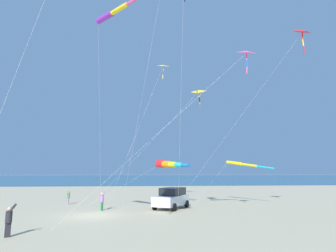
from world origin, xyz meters
TOP-DOWN VIEW (x-y plane):
  - ground_plane at (0.00, 0.00)m, footprint 600.00×600.00m
  - ocean_water_strip at (165.00, 0.00)m, footprint 240.00×600.00m
  - parked_car at (3.53, -6.42)m, footprint 4.65×3.75m
  - cooler_box at (6.05, -5.97)m, footprint 0.62×0.42m
  - person_adult_flyer at (2.70, -0.29)m, footprint 0.59×0.53m
  - person_child_green_jacket at (7.95, 3.80)m, footprint 0.40×0.32m
  - person_child_grey_jacket at (-7.11, 3.08)m, footprint 0.52×0.59m
  - kite_delta_striped_overhead at (0.00, -8.28)m, footprint 7.99×10.28m
  - kite_delta_purple_drifting at (6.70, -5.82)m, footprint 4.31×5.75m
  - kite_windsock_green_low_center at (8.20, -6.54)m, footprint 3.60×10.14m
  - kite_delta_rainbow_low_near at (-4.86, -10.73)m, footprint 1.05×12.76m
  - kite_windsock_long_streamer_right at (-3.41, -1.38)m, footprint 9.68×3.69m
  - kite_windsock_blue_topmost at (7.96, -14.68)m, footprint 5.31×8.21m
  - kite_delta_long_streamer_left at (-3.14, -16.02)m, footprint 9.40×9.76m

SIDE VIEW (x-z plane):
  - ground_plane at x=0.00m, z-range 0.00..0.00m
  - ocean_water_strip at x=165.00m, z-range 0.00..0.01m
  - cooler_box at x=6.05m, z-range 0.00..0.42m
  - person_child_green_jacket at x=7.95m, z-range 0.06..1.41m
  - person_child_grey_jacket at x=-7.11m, z-range 0.07..1.73m
  - person_adult_flyer at x=2.70m, z-range 0.08..1.76m
  - parked_car at x=3.53m, z-range 0.03..1.88m
  - kite_windsock_green_low_center at x=8.20m, z-range 1.79..6.40m
  - kite_windsock_blue_topmost at x=7.96m, z-range 1.83..6.43m
  - kite_delta_striped_overhead at x=0.00m, z-range 4.79..15.04m
  - kite_delta_rainbow_low_near at x=-4.86m, z-range 5.54..17.23m
  - kite_delta_long_streamer_left at x=-3.14m, z-range 6.85..21.28m
  - kite_delta_purple_drifting at x=6.70m, z-range 7.17..22.11m
  - kite_windsock_long_streamer_right at x=-3.41m, z-range 7.26..22.24m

